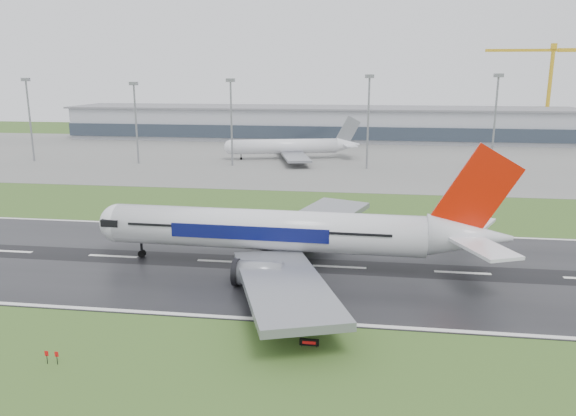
# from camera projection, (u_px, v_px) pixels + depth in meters

# --- Properties ---
(ground) EXTENTS (520.00, 520.00, 0.00)m
(ground) POSITION_uv_depth(u_px,v_px,m) (223.00, 262.00, 95.50)
(ground) COLOR #33531E
(ground) RESTS_ON ground
(runway) EXTENTS (400.00, 45.00, 0.10)m
(runway) POSITION_uv_depth(u_px,v_px,m) (223.00, 262.00, 95.49)
(runway) COLOR black
(runway) RESTS_ON ground
(apron) EXTENTS (400.00, 130.00, 0.08)m
(apron) POSITION_uv_depth(u_px,v_px,m) (304.00, 157.00, 215.75)
(apron) COLOR slate
(apron) RESTS_ON ground
(terminal) EXTENTS (240.00, 36.00, 15.00)m
(terminal) POSITION_uv_depth(u_px,v_px,m) (318.00, 124.00, 271.72)
(terminal) COLOR #979AA2
(terminal) RESTS_ON ground
(main_airliner) EXTENTS (70.50, 67.30, 20.32)m
(main_airliner) POSITION_uv_depth(u_px,v_px,m) (295.00, 207.00, 91.08)
(main_airliner) COLOR silver
(main_airliner) RESTS_ON runway
(parked_airliner) EXTENTS (63.11, 60.52, 15.38)m
(parked_airliner) POSITION_uv_depth(u_px,v_px,m) (290.00, 138.00, 208.35)
(parked_airliner) COLOR silver
(parked_airliner) RESTS_ON apron
(tower_crane) EXTENTS (46.00, 3.59, 45.27)m
(tower_crane) POSITION_uv_depth(u_px,v_px,m) (549.00, 92.00, 267.55)
(tower_crane) COLOR gold
(tower_crane) RESTS_ON ground
(runway_sign) EXTENTS (2.31, 0.38, 1.04)m
(runway_sign) POSITION_uv_depth(u_px,v_px,m) (309.00, 343.00, 65.71)
(runway_sign) COLOR black
(runway_sign) RESTS_ON ground
(floodmast_0) EXTENTS (0.64, 0.64, 28.84)m
(floodmast_0) POSITION_uv_depth(u_px,v_px,m) (30.00, 122.00, 201.59)
(floodmast_0) COLOR gray
(floodmast_0) RESTS_ON ground
(floodmast_1) EXTENTS (0.64, 0.64, 27.54)m
(floodmast_1) POSITION_uv_depth(u_px,v_px,m) (136.00, 125.00, 196.23)
(floodmast_1) COLOR gray
(floodmast_1) RESTS_ON ground
(floodmast_2) EXTENTS (0.64, 0.64, 28.74)m
(floodmast_2) POSITION_uv_depth(u_px,v_px,m) (231.00, 125.00, 191.38)
(floodmast_2) COLOR gray
(floodmast_2) RESTS_ON ground
(floodmast_3) EXTENTS (0.64, 0.64, 30.07)m
(floodmast_3) POSITION_uv_depth(u_px,v_px,m) (368.00, 124.00, 184.87)
(floodmast_3) COLOR gray
(floodmast_3) RESTS_ON ground
(floodmast_4) EXTENTS (0.64, 0.64, 30.37)m
(floodmast_4) POSITION_uv_depth(u_px,v_px,m) (494.00, 125.00, 179.32)
(floodmast_4) COLOR gray
(floodmast_4) RESTS_ON ground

